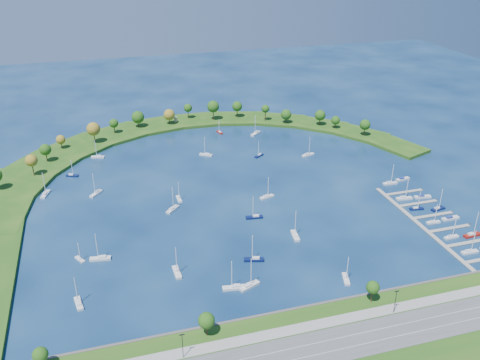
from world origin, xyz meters
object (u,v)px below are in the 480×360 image
object	(u,v)px
moored_boat_15	(346,278)
docked_boat_0	(470,251)
moored_boat_1	(206,154)
moored_boat_7	(96,193)
docked_boat_11	(403,179)
moored_boat_12	(100,258)
moored_boat_14	(254,217)
moored_boat_21	(179,198)
docked_boat_5	(450,218)
docked_boat_3	(472,234)
docked_boat_8	(404,198)
moored_boat_10	(45,194)
docked_boat_7	(438,208)
moored_boat_0	(308,154)
moored_boat_2	(234,287)
docked_boat_10	(390,183)
moored_boat_6	(259,155)
moored_boat_3	(173,209)
docked_boat_6	(417,208)
moored_boat_16	(72,175)
docked_boat_4	(433,222)
harbor_tower	(176,120)
moored_boat_20	(80,259)
moored_boat_4	(220,132)
moored_boat_11	(267,196)
docked_boat_2	(451,236)
moored_boat_17	(295,235)
dock_system	(433,223)
moored_boat_18	(79,303)
moored_boat_9	(256,133)
moored_boat_8	(249,285)
moored_boat_5	(254,259)
moored_boat_13	(98,156)
moored_boat_19	(177,271)
docked_boat_9	(422,197)

from	to	relation	value
moored_boat_15	docked_boat_0	world-z (taller)	moored_boat_15
moored_boat_1	moored_boat_7	distance (m)	78.35
moored_boat_1	docked_boat_11	xyz separation A→B (m)	(101.51, -66.79, -0.27)
moored_boat_12	moored_boat_14	size ratio (longest dim) A/B	1.07
moored_boat_21	docked_boat_5	bearing A→B (deg)	63.69
docked_boat_3	docked_boat_8	xyz separation A→B (m)	(-10.50, 41.44, -0.00)
moored_boat_10	docked_boat_5	size ratio (longest dim) A/B	1.44
docked_boat_7	docked_boat_11	xyz separation A→B (m)	(1.85, 36.09, -0.25)
moored_boat_0	moored_boat_2	distance (m)	143.23
docked_boat_8	docked_boat_10	xyz separation A→B (m)	(2.41, 18.30, -0.03)
moored_boat_21	docked_boat_5	xyz separation A→B (m)	(126.98, -58.80, -0.20)
moored_boat_6	docked_boat_5	xyz separation A→B (m)	(67.35, -102.17, -0.19)
moored_boat_3	docked_boat_6	world-z (taller)	moored_boat_3
moored_boat_16	docked_boat_4	xyz separation A→B (m)	(171.71, -105.82, -0.00)
harbor_tower	docked_boat_10	size ratio (longest dim) A/B	0.32
docked_boat_6	moored_boat_20	bearing A→B (deg)	-172.02
moored_boat_4	moored_boat_21	bearing A→B (deg)	138.17
moored_boat_15	docked_boat_8	xyz separation A→B (m)	(62.44, 55.22, 0.03)
moored_boat_7	docked_boat_0	size ratio (longest dim) A/B	1.09
moored_boat_2	moored_boat_11	world-z (taller)	moored_boat_2
docked_boat_2	moored_boat_21	bearing A→B (deg)	144.39
moored_boat_1	moored_boat_4	bearing A→B (deg)	-83.43
moored_boat_1	moored_boat_6	distance (m)	34.01
moored_boat_4	docked_boat_7	xyz separation A→B (m)	(81.34, -139.69, 0.04)
harbor_tower	moored_boat_1	distance (m)	63.44
moored_boat_10	moored_boat_17	distance (m)	139.13
dock_system	moored_boat_15	world-z (taller)	moored_boat_15
harbor_tower	moored_boat_18	world-z (taller)	moored_boat_18
moored_boat_0	moored_boat_9	distance (m)	50.08
moored_boat_1	moored_boat_8	size ratio (longest dim) A/B	0.91
moored_boat_1	moored_boat_9	size ratio (longest dim) A/B	0.87
harbor_tower	docked_boat_10	distance (m)	165.95
moored_boat_1	moored_boat_8	bearing A→B (deg)	117.48
moored_boat_5	moored_boat_17	xyz separation A→B (m)	(24.58, 12.99, 0.02)
docked_boat_10	moored_boat_12	bearing A→B (deg)	-167.24
moored_boat_4	docked_boat_7	distance (m)	161.65
moored_boat_8	moored_boat_16	distance (m)	145.99
docked_boat_5	docked_boat_8	world-z (taller)	docked_boat_8
moored_boat_20	docked_boat_11	size ratio (longest dim) A/B	1.03
moored_boat_8	docked_boat_7	distance (m)	117.77
moored_boat_6	moored_boat_13	bearing A→B (deg)	-50.12
moored_boat_19	docked_boat_6	distance (m)	130.57
moored_boat_7	docked_boat_3	size ratio (longest dim) A/B	0.99
moored_boat_11	docked_boat_11	bearing A→B (deg)	-17.55
moored_boat_11	docked_boat_11	world-z (taller)	moored_boat_11
moored_boat_19	docked_boat_7	world-z (taller)	moored_boat_19
moored_boat_5	moored_boat_6	world-z (taller)	moored_boat_5
moored_boat_16	docked_boat_10	distance (m)	184.67
harbor_tower	moored_boat_14	size ratio (longest dim) A/B	0.30
harbor_tower	docked_boat_9	bearing A→B (deg)	-54.55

